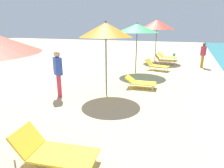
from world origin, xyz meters
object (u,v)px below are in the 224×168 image
object	(u,v)px
lounger_third_shoreside	(140,82)
beach_ball	(174,55)
umbrella_farthest	(157,25)
person_walking_near	(58,70)
person_walking_mid	(203,53)
lounger_second_shoreside	(53,151)
lounger_fourth_shoreside	(156,65)
lounger_farthest_inland	(165,60)
lounger_farthest_shoreside	(167,56)
umbrella_fourth	(137,28)
umbrella_third	(106,30)

from	to	relation	value
lounger_third_shoreside	beach_ball	bearing A→B (deg)	82.57
lounger_third_shoreside	umbrella_farthest	world-z (taller)	umbrella_farthest
person_walking_near	person_walking_mid	xyz separation A→B (m)	(4.97, 7.81, -0.07)
lounger_second_shoreside	person_walking_mid	size ratio (longest dim) A/B	1.01
lounger_fourth_shoreside	lounger_farthest_inland	distance (m)	2.20
lounger_third_shoreside	lounger_farthest_shoreside	bearing A→B (deg)	84.18
umbrella_farthest	beach_ball	world-z (taller)	umbrella_farthest
umbrella_fourth	person_walking_near	world-z (taller)	umbrella_fourth
lounger_third_shoreside	person_walking_mid	size ratio (longest dim) A/B	0.84
umbrella_farthest	umbrella_fourth	bearing A→B (deg)	-93.98
lounger_third_shoreside	person_walking_mid	bearing A→B (deg)	60.92
umbrella_third	person_walking_near	world-z (taller)	umbrella_third
lounger_second_shoreside	lounger_third_shoreside	xyz separation A→B (m)	(0.30, 5.18, -0.02)
lounger_second_shoreside	umbrella_farthest	distance (m)	12.32
lounger_fourth_shoreside	beach_ball	world-z (taller)	lounger_fourth_shoreside
umbrella_third	lounger_third_shoreside	world-z (taller)	umbrella_third
umbrella_third	beach_ball	world-z (taller)	umbrella_third
beach_ball	person_walking_mid	bearing A→B (deg)	-66.58
umbrella_fourth	person_walking_mid	distance (m)	4.83
lounger_second_shoreside	lounger_farthest_inland	bearing A→B (deg)	77.67
beach_ball	umbrella_fourth	bearing A→B (deg)	-99.92
umbrella_third	lounger_third_shoreside	xyz separation A→B (m)	(0.96, 1.30, -2.09)
lounger_third_shoreside	lounger_farthest_inland	xyz separation A→B (m)	(0.21, 5.98, 0.06)
umbrella_fourth	beach_ball	world-z (taller)	umbrella_fourth
lounger_third_shoreside	umbrella_fourth	size ratio (longest dim) A/B	0.48
umbrella_third	person_walking_near	size ratio (longest dim) A/B	1.60
umbrella_third	beach_ball	xyz separation A→B (m)	(1.42, 11.75, -2.20)
lounger_fourth_shoreside	person_walking_near	bearing A→B (deg)	-100.24
umbrella_third	lounger_fourth_shoreside	bearing A→B (deg)	79.08
lounger_farthest_shoreside	person_walking_mid	xyz separation A→B (m)	(2.41, -2.28, 0.65)
lounger_farthest_inland	person_walking_near	size ratio (longest dim) A/B	0.88
lounger_fourth_shoreside	lounger_farthest_shoreside	xyz separation A→B (m)	(0.10, 4.15, -0.03)
lounger_farthest_inland	beach_ball	xyz separation A→B (m)	(0.26, 4.47, -0.18)
umbrella_fourth	lounger_farthest_inland	world-z (taller)	umbrella_fourth
umbrella_farthest	lounger_farthest_inland	xyz separation A→B (m)	(0.81, -0.92, -2.33)
lounger_third_shoreside	person_walking_near	bearing A→B (deg)	-143.36
umbrella_fourth	umbrella_farthest	xyz separation A→B (m)	(0.30, 4.30, 0.25)
lounger_second_shoreside	lounger_fourth_shoreside	world-z (taller)	lounger_second_shoreside
lounger_farthest_shoreside	umbrella_farthest	bearing A→B (deg)	-114.58
lounger_third_shoreside	lounger_farthest_shoreside	world-z (taller)	lounger_farthest_shoreside
lounger_third_shoreside	umbrella_fourth	world-z (taller)	umbrella_fourth
lounger_farthest_shoreside	lounger_farthest_inland	xyz separation A→B (m)	(0.08, -1.95, 0.03)
lounger_farthest_inland	lounger_fourth_shoreside	bearing A→B (deg)	-97.59
umbrella_farthest	person_walking_mid	bearing A→B (deg)	-21.65
umbrella_third	person_walking_near	bearing A→B (deg)	-149.86
lounger_second_shoreside	lounger_farthest_shoreside	bearing A→B (deg)	78.39
person_walking_mid	lounger_fourth_shoreside	bearing A→B (deg)	59.51
lounger_farthest_inland	person_walking_near	xyz separation A→B (m)	(-2.63, -8.14, 0.69)
lounger_farthest_shoreside	lounger_farthest_inland	bearing A→B (deg)	-76.82
lounger_second_shoreside	lounger_fourth_shoreside	distance (m)	8.98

